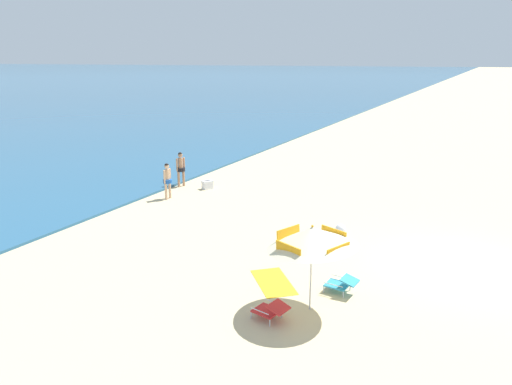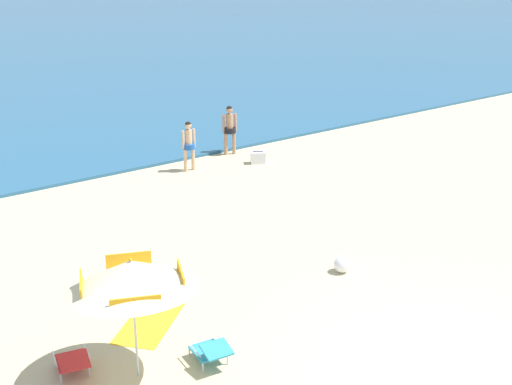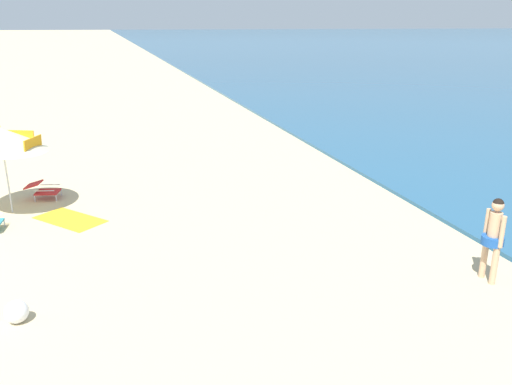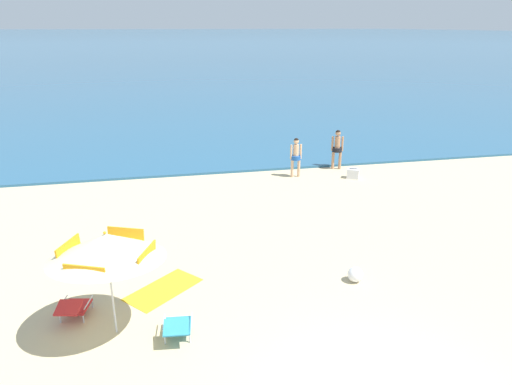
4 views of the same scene
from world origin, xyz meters
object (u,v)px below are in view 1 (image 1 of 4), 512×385
(lounge_chair_under_umbrella, at_px, (342,283))
(cooler_box, at_px, (207,185))
(beach_umbrella_striped_main, at_px, (312,237))
(person_standing_beside, at_px, (181,167))
(lounge_chair_beside_umbrella, at_px, (271,310))
(beach_towel, at_px, (273,282))
(person_standing_near_shore, at_px, (167,178))
(beach_ball, at_px, (341,229))

(lounge_chair_under_umbrella, bearing_deg, cooler_box, 49.81)
(beach_umbrella_striped_main, distance_m, person_standing_beside, 13.17)
(lounge_chair_beside_umbrella, relative_size, beach_towel, 0.53)
(person_standing_near_shore, bearing_deg, beach_ball, -96.48)
(lounge_chair_beside_umbrella, bearing_deg, beach_umbrella_striped_main, -36.75)
(person_standing_beside, distance_m, beach_ball, 9.58)
(beach_umbrella_striped_main, bearing_deg, cooler_box, 44.05)
(person_standing_near_shore, bearing_deg, lounge_chair_under_umbrella, -118.84)
(beach_umbrella_striped_main, bearing_deg, lounge_chair_under_umbrella, -20.53)
(person_standing_near_shore, distance_m, person_standing_beside, 2.20)
(cooler_box, relative_size, beach_towel, 0.34)
(person_standing_beside, xyz_separation_m, beach_towel, (-7.64, -8.47, -0.99))
(person_standing_near_shore, height_order, beach_ball, person_standing_near_shore)
(lounge_chair_under_umbrella, bearing_deg, beach_umbrella_striped_main, 159.47)
(lounge_chair_under_umbrella, xyz_separation_m, cooler_box, (7.58, 8.98, -0.08))
(cooler_box, bearing_deg, beach_ball, -112.77)
(lounge_chair_under_umbrella, distance_m, cooler_box, 11.75)
(person_standing_beside, bearing_deg, beach_umbrella_striped_main, -130.96)
(lounge_chair_beside_umbrella, relative_size, person_standing_near_shore, 0.58)
(lounge_chair_under_umbrella, height_order, beach_ball, lounge_chair_under_umbrella)
(person_standing_near_shore, relative_size, beach_towel, 0.91)
(beach_umbrella_striped_main, height_order, beach_ball, beach_umbrella_striped_main)
(person_standing_near_shore, bearing_deg, lounge_chair_beside_umbrella, -131.15)
(lounge_chair_beside_umbrella, bearing_deg, beach_ball, 1.66)
(beach_ball, bearing_deg, cooler_box, 67.23)
(beach_umbrella_striped_main, xyz_separation_m, lounge_chair_beside_umbrella, (-0.91, 0.68, -1.67))
(beach_umbrella_striped_main, relative_size, person_standing_near_shore, 1.62)
(cooler_box, bearing_deg, person_standing_beside, 97.84)
(beach_umbrella_striped_main, xyz_separation_m, person_standing_near_shore, (6.54, 9.20, -1.00))
(lounge_chair_beside_umbrella, relative_size, cooler_box, 1.58)
(beach_umbrella_striped_main, distance_m, lounge_chair_beside_umbrella, 2.02)
(beach_umbrella_striped_main, distance_m, beach_ball, 5.93)
(beach_umbrella_striped_main, height_order, cooler_box, beach_umbrella_striped_main)
(cooler_box, xyz_separation_m, beach_ball, (-3.21, -7.65, -0.01))
(lounge_chair_beside_umbrella, bearing_deg, lounge_chair_under_umbrella, -28.06)
(lounge_chair_beside_umbrella, distance_m, person_standing_near_shore, 11.34)
(cooler_box, relative_size, beach_ball, 1.58)
(lounge_chair_beside_umbrella, distance_m, beach_towel, 2.05)
(lounge_chair_under_umbrella, height_order, lounge_chair_beside_umbrella, lounge_chair_beside_umbrella)
(lounge_chair_under_umbrella, height_order, beach_towel, lounge_chair_under_umbrella)
(cooler_box, bearing_deg, person_standing_near_shore, 163.28)
(person_standing_near_shore, height_order, beach_towel, person_standing_near_shore)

